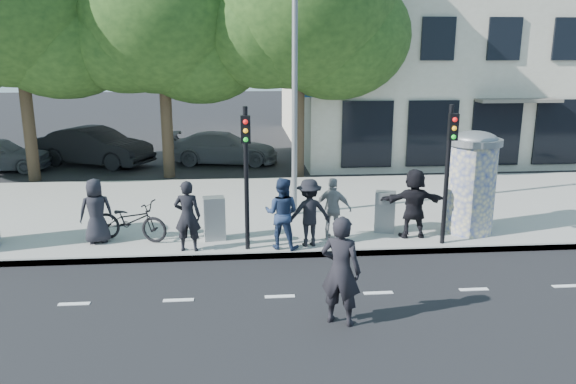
{
  "coord_description": "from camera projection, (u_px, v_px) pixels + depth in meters",
  "views": [
    {
      "loc": [
        -0.72,
        -8.91,
        4.77
      ],
      "look_at": [
        0.34,
        3.5,
        1.62
      ],
      "focal_mm": 35.0,
      "sensor_mm": 36.0,
      "label": 1
    }
  ],
  "objects": [
    {
      "name": "ground",
      "position": [
        285.0,
        331.0,
        9.84
      ],
      "size": [
        120.0,
        120.0,
        0.0
      ],
      "primitive_type": "plane",
      "color": "black",
      "rests_on": "ground"
    },
    {
      "name": "sidewalk",
      "position": [
        266.0,
        209.0,
        17.07
      ],
      "size": [
        40.0,
        8.0,
        0.15
      ],
      "primitive_type": "cube",
      "color": "gray",
      "rests_on": "ground"
    },
    {
      "name": "curb",
      "position": [
        273.0,
        255.0,
        13.25
      ],
      "size": [
        40.0,
        0.1,
        0.16
      ],
      "primitive_type": "cube",
      "color": "slate",
      "rests_on": "ground"
    },
    {
      "name": "lane_dash_far",
      "position": [
        280.0,
        297.0,
        11.19
      ],
      "size": [
        32.0,
        0.12,
        0.01
      ],
      "primitive_type": "cube",
      "color": "silver",
      "rests_on": "ground"
    },
    {
      "name": "ad_column_right",
      "position": [
        472.0,
        180.0,
        14.43
      ],
      "size": [
        1.36,
        1.36,
        2.65
      ],
      "color": "beige",
      "rests_on": "sidewalk"
    },
    {
      "name": "traffic_pole_near",
      "position": [
        246.0,
        164.0,
        12.91
      ],
      "size": [
        0.22,
        0.31,
        3.4
      ],
      "color": "black",
      "rests_on": "sidewalk"
    },
    {
      "name": "traffic_pole_far",
      "position": [
        449.0,
        161.0,
        13.3
      ],
      "size": [
        0.22,
        0.31,
        3.4
      ],
      "color": "black",
      "rests_on": "sidewalk"
    },
    {
      "name": "street_lamp",
      "position": [
        295.0,
        50.0,
        15.14
      ],
      "size": [
        0.25,
        0.93,
        8.0
      ],
      "color": "slate",
      "rests_on": "sidewalk"
    },
    {
      "name": "tree_mid_left",
      "position": [
        15.0,
        0.0,
        19.62
      ],
      "size": [
        7.2,
        7.2,
        9.57
      ],
      "color": "#38281C",
      "rests_on": "ground"
    },
    {
      "name": "tree_near_left",
      "position": [
        161.0,
        14.0,
        20.33
      ],
      "size": [
        6.8,
        6.8,
        8.97
      ],
      "color": "#38281C",
      "rests_on": "ground"
    },
    {
      "name": "tree_center",
      "position": [
        299.0,
        7.0,
        20.3
      ],
      "size": [
        7.0,
        7.0,
        9.3
      ],
      "color": "#38281C",
      "rests_on": "ground"
    },
    {
      "name": "building",
      "position": [
        487.0,
        26.0,
        28.67
      ],
      "size": [
        20.3,
        15.85,
        12.0
      ],
      "color": "#B5AD98",
      "rests_on": "ground"
    },
    {
      "name": "ped_a",
      "position": [
        96.0,
        211.0,
        13.72
      ],
      "size": [
        0.9,
        0.72,
        1.62
      ],
      "primitive_type": "imported",
      "rotation": [
        0.0,
        0.0,
        3.43
      ],
      "color": "black",
      "rests_on": "sidewalk"
    },
    {
      "name": "ped_b",
      "position": [
        188.0,
        216.0,
        13.15
      ],
      "size": [
        0.65,
        0.46,
        1.7
      ],
      "primitive_type": "imported",
      "rotation": [
        0.0,
        0.0,
        3.06
      ],
      "color": "black",
      "rests_on": "sidewalk"
    },
    {
      "name": "ped_c",
      "position": [
        282.0,
        213.0,
        13.33
      ],
      "size": [
        1.0,
        0.89,
        1.73
      ],
      "primitive_type": "imported",
      "rotation": [
        0.0,
        0.0,
        2.82
      ],
      "color": "#1D2B4A",
      "rests_on": "sidewalk"
    },
    {
      "name": "ped_d",
      "position": [
        309.0,
        213.0,
        13.52
      ],
      "size": [
        1.15,
        0.76,
        1.65
      ],
      "primitive_type": "imported",
      "rotation": [
        0.0,
        0.0,
        3.29
      ],
      "color": "black",
      "rests_on": "sidewalk"
    },
    {
      "name": "ped_e",
      "position": [
        333.0,
        209.0,
        13.97
      ],
      "size": [
        1.05,
        0.82,
        1.58
      ],
      "primitive_type": "imported",
      "rotation": [
        0.0,
        0.0,
        2.78
      ],
      "color": "gray",
      "rests_on": "sidewalk"
    },
    {
      "name": "ped_f",
      "position": [
        414.0,
        203.0,
        14.12
      ],
      "size": [
        1.66,
        0.64,
        1.78
      ],
      "primitive_type": "imported",
      "rotation": [
        0.0,
        0.0,
        3.11
      ],
      "color": "black",
      "rests_on": "sidewalk"
    },
    {
      "name": "man_road",
      "position": [
        341.0,
        271.0,
        9.88
      ],
      "size": [
        0.87,
        0.77,
        2.01
      ],
      "primitive_type": "imported",
      "rotation": [
        0.0,
        0.0,
        2.66
      ],
      "color": "black",
      "rests_on": "ground"
    },
    {
      "name": "bicycle",
      "position": [
        131.0,
        221.0,
        13.95
      ],
      "size": [
        1.29,
        2.06,
        1.02
      ],
      "primitive_type": "imported",
      "rotation": [
        0.0,
        0.0,
        1.23
      ],
      "color": "black",
      "rests_on": "sidewalk"
    },
    {
      "name": "cabinet_left",
      "position": [
        214.0,
        218.0,
        14.02
      ],
      "size": [
        0.57,
        0.45,
        1.09
      ],
      "primitive_type": "cube",
      "rotation": [
        0.0,
        0.0,
        0.14
      ],
      "color": "gray",
      "rests_on": "sidewalk"
    },
    {
      "name": "cabinet_right",
      "position": [
        385.0,
        212.0,
        14.63
      ],
      "size": [
        0.6,
        0.51,
        1.07
      ],
      "primitive_type": "cube",
      "rotation": [
        0.0,
        0.0,
        -0.31
      ],
      "color": "slate",
      "rests_on": "sidewalk"
    },
    {
      "name": "car_mid",
      "position": [
        95.0,
        147.0,
        23.79
      ],
      "size": [
        3.55,
        5.19,
        1.62
      ],
      "primitive_type": "imported",
      "rotation": [
        0.0,
        0.0,
        1.16
      ],
      "color": "black",
      "rests_on": "ground"
    },
    {
      "name": "car_right",
      "position": [
        224.0,
        148.0,
        24.29
      ],
      "size": [
        2.5,
        4.88,
        1.35
      ],
      "primitive_type": "imported",
      "rotation": [
        0.0,
        0.0,
        1.44
      ],
      "color": "slate",
      "rests_on": "ground"
    }
  ]
}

